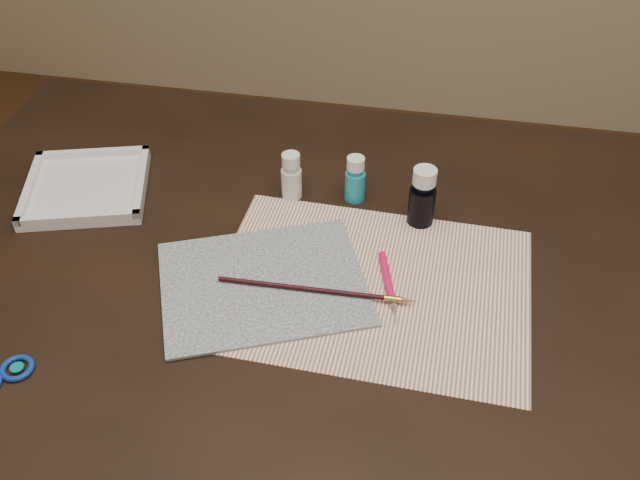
% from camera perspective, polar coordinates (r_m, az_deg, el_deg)
% --- Properties ---
extents(table, '(1.30, 0.90, 0.75)m').
position_cam_1_polar(table, '(1.31, 0.00, -14.20)').
color(table, black).
rests_on(table, ground).
extents(paper, '(0.45, 0.35, 0.00)m').
position_cam_1_polar(paper, '(1.00, 4.11, -3.68)').
color(paper, white).
rests_on(paper, table).
extents(canvas, '(0.35, 0.32, 0.00)m').
position_cam_1_polar(canvas, '(1.00, -4.57, -3.45)').
color(canvas, black).
rests_on(canvas, paper).
extents(paint_bottle_white, '(0.04, 0.04, 0.08)m').
position_cam_1_polar(paint_bottle_white, '(1.13, -2.31, 5.16)').
color(paint_bottle_white, silver).
rests_on(paint_bottle_white, table).
extents(paint_bottle_cyan, '(0.04, 0.04, 0.08)m').
position_cam_1_polar(paint_bottle_cyan, '(1.13, 2.83, 4.92)').
color(paint_bottle_cyan, teal).
rests_on(paint_bottle_cyan, table).
extents(paint_bottle_navy, '(0.05, 0.05, 0.10)m').
position_cam_1_polar(paint_bottle_navy, '(1.09, 8.20, 3.46)').
color(paint_bottle_navy, black).
rests_on(paint_bottle_navy, table).
extents(paintbrush, '(0.28, 0.02, 0.01)m').
position_cam_1_polar(paintbrush, '(0.98, -0.25, -4.02)').
color(paintbrush, black).
rests_on(paintbrush, canvas).
extents(craft_knife, '(0.05, 0.14, 0.01)m').
position_cam_1_polar(craft_knife, '(0.99, 5.53, -3.75)').
color(craft_knife, '#EC0B58').
rests_on(craft_knife, paper).
extents(palette_tray, '(0.24, 0.24, 0.02)m').
position_cam_1_polar(palette_tray, '(1.22, -18.18, 4.10)').
color(palette_tray, white).
rests_on(palette_tray, table).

